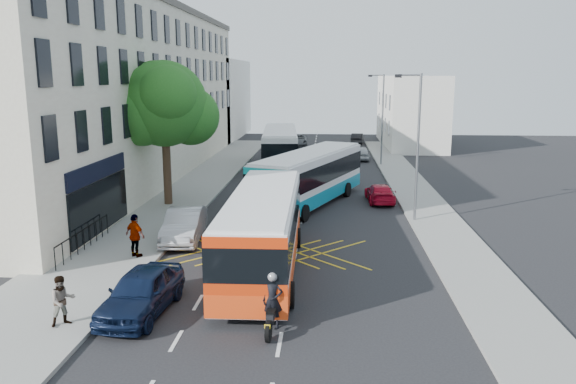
% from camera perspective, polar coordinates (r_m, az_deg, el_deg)
% --- Properties ---
extents(ground, '(120.00, 120.00, 0.00)m').
position_cam_1_polar(ground, '(20.40, -0.15, -11.40)').
color(ground, black).
rests_on(ground, ground).
extents(pavement_left, '(5.00, 70.00, 0.15)m').
position_cam_1_polar(pavement_left, '(36.01, -12.03, -1.27)').
color(pavement_left, gray).
rests_on(pavement_left, ground).
extents(pavement_right, '(3.00, 70.00, 0.15)m').
position_cam_1_polar(pavement_right, '(35.18, 13.92, -1.66)').
color(pavement_right, gray).
rests_on(pavement_right, ground).
extents(terrace_main, '(8.30, 45.00, 13.50)m').
position_cam_1_polar(terrace_main, '(45.86, -15.84, 9.73)').
color(terrace_main, beige).
rests_on(terrace_main, ground).
extents(terrace_far, '(8.00, 20.00, 10.00)m').
position_cam_1_polar(terrace_far, '(75.35, -7.92, 9.33)').
color(terrace_far, silver).
rests_on(terrace_far, ground).
extents(building_right, '(6.00, 18.00, 8.00)m').
position_cam_1_polar(building_right, '(67.53, 12.28, 8.06)').
color(building_right, silver).
rests_on(building_right, ground).
extents(street_tree, '(6.30, 5.70, 8.80)m').
position_cam_1_polar(street_tree, '(35.13, -12.50, 8.65)').
color(street_tree, '#382619').
rests_on(street_tree, pavement_left).
extents(lamp_near, '(1.45, 0.15, 8.00)m').
position_cam_1_polar(lamp_near, '(31.28, 12.90, 5.21)').
color(lamp_near, slate).
rests_on(lamp_near, pavement_right).
extents(lamp_far, '(1.45, 0.15, 8.00)m').
position_cam_1_polar(lamp_far, '(51.06, 9.47, 7.76)').
color(lamp_far, slate).
rests_on(lamp_far, pavement_right).
extents(railings, '(0.08, 5.60, 1.14)m').
position_cam_1_polar(railings, '(27.42, -20.04, -4.42)').
color(railings, black).
rests_on(railings, pavement_left).
extents(bus_near, '(3.07, 11.72, 3.28)m').
position_cam_1_polar(bus_near, '(23.36, -2.56, -3.88)').
color(bus_near, silver).
rests_on(bus_near, ground).
extents(bus_mid, '(6.90, 12.17, 3.37)m').
position_cam_1_polar(bus_mid, '(35.19, 2.21, 1.51)').
color(bus_mid, silver).
rests_on(bus_mid, ground).
extents(bus_far, '(3.77, 12.48, 3.46)m').
position_cam_1_polar(bus_far, '(49.32, -0.80, 4.52)').
color(bus_far, silver).
rests_on(bus_far, ground).
extents(motorbike, '(0.71, 2.25, 1.99)m').
position_cam_1_polar(motorbike, '(18.13, -1.56, -11.24)').
color(motorbike, black).
rests_on(motorbike, ground).
extents(parked_car_blue, '(2.23, 4.71, 1.56)m').
position_cam_1_polar(parked_car_blue, '(20.09, -14.67, -9.78)').
color(parked_car_blue, black).
rests_on(parked_car_blue, ground).
extents(parked_car_silver, '(2.03, 4.91, 1.58)m').
position_cam_1_polar(parked_car_silver, '(28.16, -10.49, -3.33)').
color(parked_car_silver, '#ADB0B5').
rests_on(parked_car_silver, ground).
extents(red_hatchback, '(1.83, 4.12, 1.17)m').
position_cam_1_polar(red_hatchback, '(36.66, 9.31, -0.11)').
color(red_hatchback, '#AA071F').
rests_on(red_hatchback, ground).
extents(distant_car_grey, '(2.67, 5.25, 1.42)m').
position_cam_1_polar(distant_car_grey, '(64.73, 0.90, 5.26)').
color(distant_car_grey, '#43474B').
rests_on(distant_car_grey, ground).
extents(distant_car_silver, '(1.66, 3.96, 1.34)m').
position_cam_1_polar(distant_car_silver, '(54.83, 7.42, 3.94)').
color(distant_car_silver, '#AAAEB2').
rests_on(distant_car_silver, ground).
extents(distant_car_dark, '(1.77, 3.97, 1.27)m').
position_cam_1_polar(distant_car_dark, '(68.01, 7.06, 5.42)').
color(distant_car_dark, black).
rests_on(distant_car_dark, ground).
extents(pedestrian_near, '(1.02, 1.00, 1.65)m').
position_cam_1_polar(pedestrian_near, '(19.60, -21.93, -10.21)').
color(pedestrian_near, gray).
rests_on(pedestrian_near, pavement_left).
extents(pedestrian_far, '(1.22, 0.99, 1.94)m').
position_cam_1_polar(pedestrian_far, '(25.64, -15.25, -4.29)').
color(pedestrian_far, gray).
rests_on(pedestrian_far, pavement_left).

